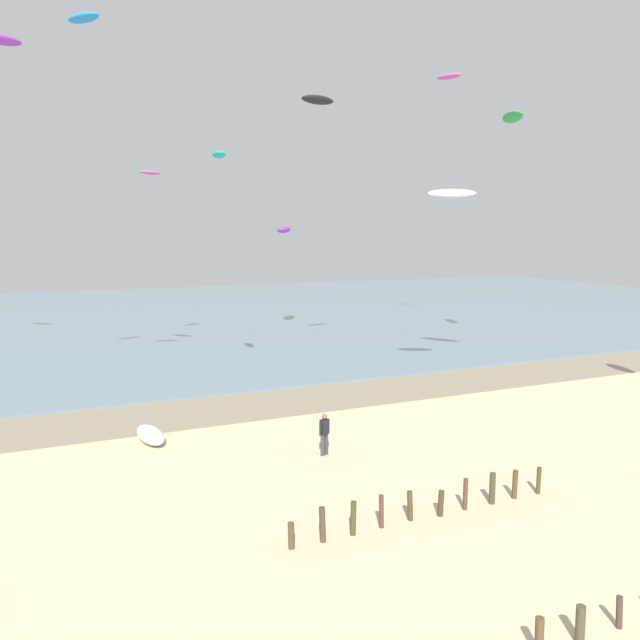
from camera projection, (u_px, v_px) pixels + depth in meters
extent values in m
cube|color=gray|center=(248.00, 406.00, 32.13)|extent=(120.00, 5.31, 0.01)
cube|color=slate|center=(141.00, 317.00, 66.16)|extent=(160.00, 70.00, 0.10)
cylinder|color=#4D3B26|center=(539.00, 637.00, 13.10)|extent=(0.21, 0.23, 0.85)
cylinder|color=#443C29|center=(580.00, 624.00, 13.52)|extent=(0.23, 0.23, 0.85)
cylinder|color=#41312B|center=(619.00, 612.00, 14.02)|extent=(0.15, 0.17, 0.75)
cylinder|color=#4D3A28|center=(291.00, 536.00, 17.55)|extent=(0.21, 0.19, 0.78)
cylinder|color=#443328|center=(322.00, 524.00, 17.94)|extent=(0.19, 0.22, 1.04)
cylinder|color=#3D3C23|center=(353.00, 518.00, 18.34)|extent=(0.20, 0.19, 1.04)
cylinder|color=#4B332C|center=(381.00, 511.00, 18.78)|extent=(0.17, 0.15, 1.04)
cylinder|color=#433623|center=(410.00, 506.00, 19.29)|extent=(0.19, 0.20, 0.94)
cylinder|color=#3F3123|center=(441.00, 503.00, 19.60)|extent=(0.21, 0.19, 0.83)
cylinder|color=#4E352A|center=(465.00, 494.00, 20.02)|extent=(0.15, 0.16, 1.05)
cylinder|color=#403B29|center=(492.00, 488.00, 20.45)|extent=(0.22, 0.23, 1.07)
cylinder|color=#4B3924|center=(515.00, 484.00, 20.89)|extent=(0.18, 0.19, 0.98)
cylinder|color=#3C3D23|center=(539.00, 480.00, 21.28)|extent=(0.18, 0.16, 0.93)
cylinder|color=#383842|center=(326.00, 444.00, 25.07)|extent=(0.16, 0.16, 0.88)
cylinder|color=#383842|center=(323.00, 445.00, 24.91)|extent=(0.16, 0.16, 0.88)
cube|color=black|center=(324.00, 427.00, 24.89)|extent=(0.42, 0.34, 0.60)
sphere|color=brown|center=(324.00, 416.00, 24.83)|extent=(0.22, 0.22, 0.22)
cylinder|color=black|center=(328.00, 426.00, 25.07)|extent=(0.09, 0.09, 0.52)
cylinder|color=black|center=(320.00, 429.00, 24.72)|extent=(0.09, 0.09, 0.52)
ellipsoid|color=white|center=(150.00, 435.00, 26.71)|extent=(1.21, 2.78, 0.54)
ellipsoid|color=purple|center=(284.00, 230.00, 54.60)|extent=(2.71, 3.74, 0.72)
ellipsoid|color=#19B2B7|center=(219.00, 155.00, 33.93)|extent=(0.94, 2.14, 0.41)
ellipsoid|color=#2384D1|center=(83.00, 18.00, 31.05)|extent=(1.87, 2.18, 0.49)
ellipsoid|color=white|center=(452.00, 193.00, 34.48)|extent=(2.83, 2.09, 0.67)
ellipsoid|color=green|center=(513.00, 117.00, 43.00)|extent=(2.25, 3.41, 0.91)
ellipsoid|color=#E54C99|center=(449.00, 76.00, 52.19)|extent=(1.68, 2.31, 0.51)
ellipsoid|color=#E54C99|center=(150.00, 173.00, 45.07)|extent=(1.87, 1.44, 0.30)
ellipsoid|color=black|center=(318.00, 100.00, 40.00)|extent=(2.60, 1.37, 0.70)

